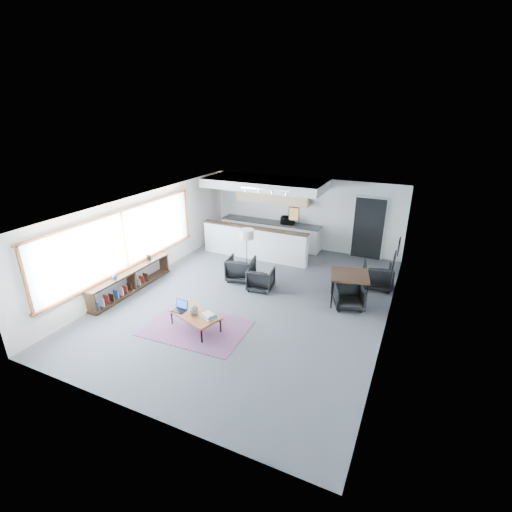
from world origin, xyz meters
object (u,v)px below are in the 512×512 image
at_px(dining_chair_near, 349,296).
at_px(dining_table, 350,277).
at_px(laptop, 180,307).
at_px(ceramic_pot, 193,310).
at_px(armchair_right, 261,278).
at_px(book_stack, 209,316).
at_px(microwave, 288,220).
at_px(dining_chair_far, 377,277).
at_px(coffee_table, 195,315).
at_px(floor_lamp, 247,236).
at_px(armchair_left, 241,268).

bearing_deg(dining_chair_near, dining_table, 80.13).
bearing_deg(laptop, ceramic_pot, -3.03).
distance_m(armchair_right, dining_table, 2.49).
relative_size(laptop, ceramic_pot, 1.51).
distance_m(dining_table, dining_chair_near, 0.51).
xyz_separation_m(book_stack, microwave, (-0.33, 6.03, 0.65)).
height_order(dining_table, dining_chair_far, dining_table).
xyz_separation_m(coffee_table, floor_lamp, (-0.21, 3.17, 0.95)).
distance_m(floor_lamp, dining_chair_far, 4.00).
bearing_deg(dining_table, book_stack, -132.90).
height_order(ceramic_pot, armchair_left, armchair_left).
relative_size(armchair_left, dining_table, 0.69).
height_order(laptop, ceramic_pot, laptop).
height_order(coffee_table, dining_chair_far, dining_chair_far).
bearing_deg(ceramic_pot, dining_table, 43.16).
bearing_deg(book_stack, dining_chair_near, 43.39).
xyz_separation_m(ceramic_pot, dining_table, (3.02, 2.83, 0.23)).
distance_m(armchair_left, floor_lamp, 0.98).
bearing_deg(ceramic_pot, armchair_right, 77.31).
height_order(ceramic_pot, floor_lamp, floor_lamp).
bearing_deg(armchair_right, book_stack, 78.22).
xyz_separation_m(dining_chair_near, microwave, (-3.00, 3.50, 0.78)).
height_order(ceramic_pot, armchair_right, armchair_right).
xyz_separation_m(book_stack, dining_chair_near, (2.68, 2.53, -0.13)).
xyz_separation_m(book_stack, dining_chair_far, (3.19, 4.03, -0.10)).
bearing_deg(dining_chair_far, floor_lamp, -0.09).
bearing_deg(microwave, dining_chair_near, -57.66).
height_order(armchair_right, dining_table, dining_table).
bearing_deg(dining_chair_far, dining_table, 51.72).
xyz_separation_m(armchair_right, dining_chair_near, (2.51, 0.00, -0.04)).
xyz_separation_m(armchair_left, armchair_right, (0.80, -0.31, -0.04)).
xyz_separation_m(book_stack, dining_table, (2.61, 2.81, 0.30)).
height_order(dining_chair_near, microwave, microwave).
bearing_deg(dining_chair_far, dining_chair_near, 58.23).
bearing_deg(book_stack, ceramic_pot, -176.48).
xyz_separation_m(ceramic_pot, book_stack, (0.41, 0.03, -0.07)).
relative_size(floor_lamp, dining_chair_far, 2.21).
distance_m(coffee_table, microwave, 6.07).
relative_size(dining_chair_near, dining_chair_far, 0.93).
distance_m(coffee_table, ceramic_pot, 0.15).
height_order(coffee_table, book_stack, book_stack).
bearing_deg(floor_lamp, armchair_left, -97.58).
height_order(laptop, armchair_left, armchair_left).
height_order(book_stack, floor_lamp, floor_lamp).
distance_m(book_stack, microwave, 6.07).
bearing_deg(book_stack, armchair_right, 86.31).
relative_size(coffee_table, armchair_right, 1.89).
relative_size(floor_lamp, dining_table, 1.31).
relative_size(book_stack, microwave, 0.83).
bearing_deg(ceramic_pot, armchair_left, 94.43).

